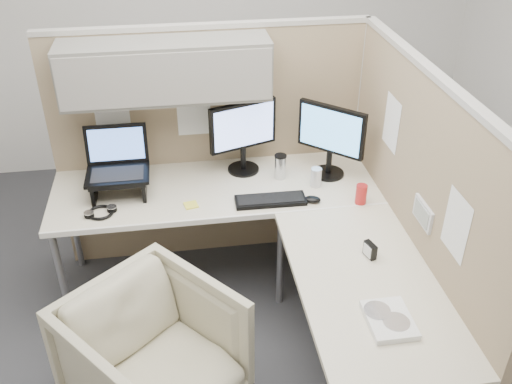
{
  "coord_description": "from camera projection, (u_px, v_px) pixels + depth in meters",
  "views": [
    {
      "loc": [
        -0.31,
        -2.44,
        2.56
      ],
      "look_at": [
        0.1,
        0.25,
        0.85
      ],
      "focal_mm": 40.0,
      "sensor_mm": 36.0,
      "label": 1
    }
  ],
  "objects": [
    {
      "name": "keyboard",
      "position": [
        270.0,
        200.0,
        3.34
      ],
      "size": [
        0.42,
        0.15,
        0.02
      ],
      "primitive_type": "cube",
      "rotation": [
        0.0,
        0.0,
        -0.02
      ],
      "color": "black",
      "rests_on": "desk"
    },
    {
      "name": "soda_can_silver",
      "position": [
        316.0,
        177.0,
        3.48
      ],
      "size": [
        0.07,
        0.07,
        0.12
      ],
      "primitive_type": "cylinder",
      "color": "silver",
      "rests_on": "desk"
    },
    {
      "name": "soda_can_green",
      "position": [
        361.0,
        194.0,
        3.31
      ],
      "size": [
        0.07,
        0.07,
        0.12
      ],
      "primitive_type": "cylinder",
      "color": "#B21E1E",
      "rests_on": "desk"
    },
    {
      "name": "ground",
      "position": [
        246.0,
        334.0,
        3.45
      ],
      "size": [
        4.5,
        4.5,
        0.0
      ],
      "primitive_type": "plane",
      "color": "#323236",
      "rests_on": "ground"
    },
    {
      "name": "office_chair",
      "position": [
        153.0,
        350.0,
        2.85
      ],
      "size": [
        1.0,
        1.0,
        0.75
      ],
      "primitive_type": "imported",
      "rotation": [
        0.0,
        0.0,
        0.7
      ],
      "color": "beige",
      "rests_on": "ground"
    },
    {
      "name": "travel_mug",
      "position": [
        280.0,
        166.0,
        3.55
      ],
      "size": [
        0.08,
        0.08,
        0.16
      ],
      "color": "silver",
      "rests_on": "desk"
    },
    {
      "name": "paper_stack",
      "position": [
        389.0,
        320.0,
        2.52
      ],
      "size": [
        0.2,
        0.25,
        0.03
      ],
      "rotation": [
        0.0,
        0.0,
        -0.0
      ],
      "color": "white",
      "rests_on": "desk"
    },
    {
      "name": "desk_clock",
      "position": [
        370.0,
        250.0,
        2.9
      ],
      "size": [
        0.05,
        0.09,
        0.08
      ],
      "rotation": [
        0.0,
        0.0,
        -1.28
      ],
      "color": "black",
      "rests_on": "desk"
    },
    {
      "name": "monitor_right",
      "position": [
        331.0,
        136.0,
        3.48
      ],
      "size": [
        0.35,
        0.33,
        0.47
      ],
      "rotation": [
        0.0,
        0.0,
        -0.75
      ],
      "color": "black",
      "rests_on": "desk"
    },
    {
      "name": "partition_back",
      "position": [
        191.0,
        113.0,
        3.53
      ],
      "size": [
        2.0,
        0.36,
        1.63
      ],
      "color": "#9C8566",
      "rests_on": "ground"
    },
    {
      "name": "sticky_note_b",
      "position": [
        246.0,
        203.0,
        3.33
      ],
      "size": [
        0.09,
        0.09,
        0.01
      ],
      "primitive_type": "cube",
      "rotation": [
        0.0,
        0.0,
        -0.24
      ],
      "color": "yellow",
      "rests_on": "desk"
    },
    {
      "name": "headphones",
      "position": [
        101.0,
        212.0,
        3.24
      ],
      "size": [
        0.19,
        0.19,
        0.03
      ],
      "rotation": [
        0.0,
        0.0,
        0.32
      ],
      "color": "black",
      "rests_on": "desk"
    },
    {
      "name": "mouse",
      "position": [
        312.0,
        199.0,
        3.34
      ],
      "size": [
        0.11,
        0.09,
        0.04
      ],
      "primitive_type": "ellipsoid",
      "rotation": [
        0.0,
        0.0,
        -0.35
      ],
      "color": "black",
      "rests_on": "desk"
    },
    {
      "name": "laptop_station",
      "position": [
        118.0,
        171.0,
        3.37
      ],
      "size": [
        0.37,
        0.32,
        0.38
      ],
      "color": "black",
      "rests_on": "desk"
    },
    {
      "name": "partition_right",
      "position": [
        411.0,
        216.0,
        3.07
      ],
      "size": [
        0.07,
        2.03,
        1.63
      ],
      "color": "#9C8566",
      "rests_on": "ground"
    },
    {
      "name": "monitor_left",
      "position": [
        243.0,
        132.0,
        3.52
      ],
      "size": [
        0.43,
        0.2,
        0.47
      ],
      "rotation": [
        0.0,
        0.0,
        0.33
      ],
      "color": "black",
      "rests_on": "desk"
    },
    {
      "name": "desk",
      "position": [
        264.0,
        228.0,
        3.21
      ],
      "size": [
        2.0,
        1.98,
        0.73
      ],
      "color": "beige",
      "rests_on": "ground"
    },
    {
      "name": "sticky_note_a",
      "position": [
        191.0,
        205.0,
        3.32
      ],
      "size": [
        0.09,
        0.09,
        0.01
      ],
      "primitive_type": "cube",
      "rotation": [
        0.0,
        0.0,
        0.21
      ],
      "color": "yellow",
      "rests_on": "desk"
    }
  ]
}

